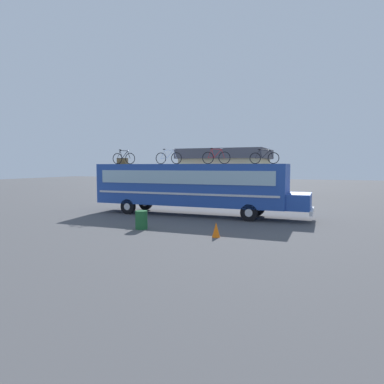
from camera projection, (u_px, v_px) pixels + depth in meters
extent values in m
plane|color=#4C4C4F|center=(189.00, 215.00, 21.18)|extent=(120.00, 120.00, 0.00)
cube|color=#23479E|center=(189.00, 184.00, 21.03)|extent=(11.83, 2.50, 2.49)
cube|color=#23479E|center=(299.00, 201.00, 18.69)|extent=(1.24, 2.30, 0.87)
cube|color=#99B7C6|center=(180.00, 177.00, 19.83)|extent=(10.89, 0.04, 0.78)
cube|color=#99B7C6|center=(196.00, 176.00, 22.17)|extent=(10.89, 0.04, 0.78)
cube|color=silver|center=(181.00, 194.00, 19.90)|extent=(11.36, 0.03, 0.12)
cube|color=silver|center=(196.00, 191.00, 22.25)|extent=(11.36, 0.03, 0.12)
cube|color=silver|center=(312.00, 211.00, 18.48)|extent=(0.16, 2.37, 0.24)
cylinder|color=black|center=(249.00, 213.00, 18.64)|extent=(0.95, 0.28, 0.95)
cylinder|color=silver|center=(249.00, 213.00, 18.64)|extent=(0.43, 0.30, 0.43)
cylinder|color=black|center=(257.00, 208.00, 20.69)|extent=(0.95, 0.28, 0.95)
cylinder|color=silver|center=(257.00, 208.00, 20.69)|extent=(0.43, 0.30, 0.43)
cylinder|color=black|center=(128.00, 206.00, 21.46)|extent=(0.95, 0.28, 0.95)
cylinder|color=silver|center=(128.00, 206.00, 21.46)|extent=(0.43, 0.30, 0.43)
cylinder|color=black|center=(146.00, 203.00, 23.52)|extent=(0.95, 0.28, 0.95)
cylinder|color=silver|center=(146.00, 203.00, 23.52)|extent=(0.43, 0.30, 0.43)
cube|color=olive|center=(122.00, 161.00, 22.96)|extent=(0.68, 0.34, 0.41)
torus|color=black|center=(117.00, 159.00, 22.29)|extent=(0.72, 0.04, 0.72)
torus|color=black|center=(130.00, 158.00, 21.94)|extent=(0.72, 0.04, 0.72)
cylinder|color=black|center=(121.00, 154.00, 22.17)|extent=(0.19, 0.04, 0.51)
cylinder|color=black|center=(125.00, 155.00, 22.06)|extent=(0.45, 0.04, 0.49)
cylinder|color=black|center=(124.00, 151.00, 22.07)|extent=(0.58, 0.04, 0.07)
cylinder|color=black|center=(120.00, 158.00, 22.22)|extent=(0.37, 0.03, 0.05)
cylinder|color=black|center=(119.00, 155.00, 22.23)|extent=(0.24, 0.03, 0.53)
cylinder|color=black|center=(129.00, 155.00, 21.95)|extent=(0.20, 0.03, 0.50)
cylinder|color=silver|center=(128.00, 150.00, 21.96)|extent=(0.03, 0.44, 0.03)
ellipsoid|color=black|center=(120.00, 150.00, 22.17)|extent=(0.20, 0.08, 0.06)
torus|color=black|center=(161.00, 158.00, 21.54)|extent=(0.72, 0.04, 0.72)
torus|color=black|center=(176.00, 158.00, 21.14)|extent=(0.72, 0.04, 0.72)
cylinder|color=white|center=(165.00, 154.00, 21.40)|extent=(0.21, 0.04, 0.52)
cylinder|color=white|center=(170.00, 154.00, 21.28)|extent=(0.50, 0.04, 0.50)
cylinder|color=white|center=(169.00, 150.00, 21.29)|extent=(0.65, 0.04, 0.07)
cylinder|color=white|center=(164.00, 158.00, 21.46)|extent=(0.41, 0.03, 0.05)
cylinder|color=white|center=(163.00, 154.00, 21.47)|extent=(0.26, 0.03, 0.54)
cylinder|color=white|center=(175.00, 154.00, 21.16)|extent=(0.22, 0.03, 0.50)
cylinder|color=silver|center=(174.00, 149.00, 21.17)|extent=(0.03, 0.44, 0.03)
ellipsoid|color=black|center=(164.00, 149.00, 21.41)|extent=(0.20, 0.08, 0.06)
torus|color=black|center=(208.00, 158.00, 20.87)|extent=(0.74, 0.04, 0.74)
torus|color=black|center=(224.00, 158.00, 20.48)|extent=(0.74, 0.04, 0.74)
cylinder|color=red|center=(213.00, 153.00, 20.73)|extent=(0.20, 0.04, 0.53)
cylinder|color=red|center=(218.00, 153.00, 20.62)|extent=(0.49, 0.04, 0.51)
cylinder|color=red|center=(216.00, 149.00, 20.63)|extent=(0.63, 0.04, 0.07)
cylinder|color=red|center=(211.00, 158.00, 20.79)|extent=(0.40, 0.03, 0.05)
cylinder|color=red|center=(210.00, 153.00, 20.80)|extent=(0.26, 0.03, 0.55)
cylinder|color=red|center=(223.00, 154.00, 20.50)|extent=(0.22, 0.03, 0.52)
cylinder|color=silver|center=(221.00, 149.00, 20.51)|extent=(0.03, 0.44, 0.03)
ellipsoid|color=black|center=(212.00, 148.00, 20.74)|extent=(0.20, 0.08, 0.06)
torus|color=black|center=(255.00, 158.00, 19.43)|extent=(0.64, 0.04, 0.64)
torus|color=black|center=(273.00, 158.00, 19.05)|extent=(0.64, 0.04, 0.64)
cylinder|color=black|center=(261.00, 154.00, 19.30)|extent=(0.20, 0.04, 0.46)
cylinder|color=black|center=(266.00, 154.00, 19.19)|extent=(0.48, 0.04, 0.44)
cylinder|color=black|center=(265.00, 150.00, 19.20)|extent=(0.62, 0.04, 0.07)
cylinder|color=black|center=(259.00, 158.00, 19.36)|extent=(0.39, 0.03, 0.05)
cylinder|color=black|center=(257.00, 154.00, 19.37)|extent=(0.25, 0.03, 0.48)
cylinder|color=black|center=(272.00, 154.00, 19.07)|extent=(0.21, 0.03, 0.45)
cylinder|color=silver|center=(270.00, 149.00, 19.08)|extent=(0.03, 0.44, 0.03)
ellipsoid|color=black|center=(259.00, 149.00, 19.31)|extent=(0.20, 0.08, 0.06)
cube|color=beige|center=(226.00, 176.00, 36.73)|extent=(8.25, 6.93, 3.76)
cube|color=#4C4C56|center=(226.00, 154.00, 36.55)|extent=(8.91, 7.49, 1.00)
cube|color=red|center=(216.00, 169.00, 33.36)|extent=(4.95, 0.16, 0.70)
cylinder|color=#1E592D|center=(141.00, 220.00, 16.33)|extent=(0.58, 0.58, 0.88)
cone|color=orange|center=(216.00, 230.00, 14.45)|extent=(0.34, 0.34, 0.64)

